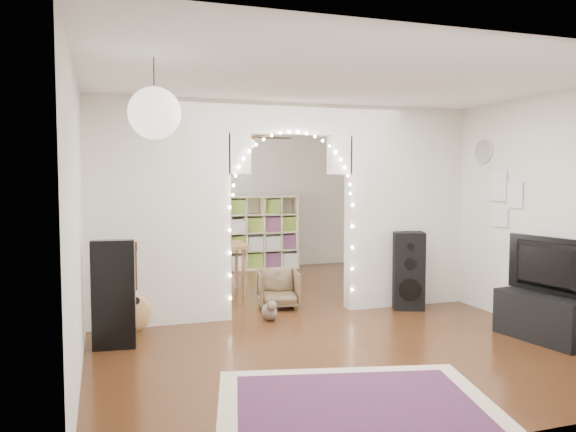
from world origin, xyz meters
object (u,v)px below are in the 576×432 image
object	(u,v)px
floor_speaker	(408,271)
dining_chair_right	(278,289)
bookcase	(262,232)
dining_chair_left	(200,284)
dining_table	(206,249)
acoustic_guitar	(136,298)
media_console	(542,317)

from	to	relation	value
floor_speaker	dining_chair_right	bearing A→B (deg)	-178.32
bookcase	dining_chair_left	distance (m)	2.93
dining_table	dining_chair_right	size ratio (longest dim) A/B	2.26
acoustic_guitar	dining_table	xyz separation A→B (m)	(1.13, 1.81, 0.30)
media_console	dining_table	bearing A→B (deg)	121.50
bookcase	dining_table	size ratio (longest dim) A/B	1.13
bookcase	dining_chair_right	size ratio (longest dim) A/B	2.55
media_console	bookcase	size ratio (longest dim) A/B	0.71
acoustic_guitar	dining_table	size ratio (longest dim) A/B	0.70
acoustic_guitar	floor_speaker	world-z (taller)	floor_speaker
bookcase	floor_speaker	bearing A→B (deg)	-71.68
acoustic_guitar	dining_chair_left	world-z (taller)	acoustic_guitar
floor_speaker	dining_table	world-z (taller)	floor_speaker
acoustic_guitar	dining_chair_right	distance (m)	2.00
dining_chair_left	acoustic_guitar	bearing A→B (deg)	-130.04
bookcase	dining_chair_left	xyz separation A→B (m)	(-1.61, -2.40, -0.47)
acoustic_guitar	media_console	bearing A→B (deg)	-39.01
floor_speaker	bookcase	world-z (taller)	bookcase
media_console	bookcase	distance (m)	5.75
acoustic_guitar	dining_table	world-z (taller)	acoustic_guitar
dining_table	media_console	bearing A→B (deg)	-45.80
acoustic_guitar	dining_chair_right	size ratio (longest dim) A/B	1.58
bookcase	dining_chair_left	bearing A→B (deg)	-120.03
dining_chair_left	floor_speaker	bearing A→B (deg)	-32.47
bookcase	dining_table	xyz separation A→B (m)	(-1.44, -1.94, -0.03)
dining_chair_left	dining_chair_right	world-z (taller)	dining_chair_right
media_console	dining_chair_left	world-z (taller)	media_console
floor_speaker	dining_chair_right	distance (m)	1.76
media_console	dining_chair_right	distance (m)	3.26
dining_table	dining_chair_left	xyz separation A→B (m)	(-0.17, -0.46, -0.44)
dining_chair_right	floor_speaker	bearing A→B (deg)	-10.25
acoustic_guitar	media_console	size ratio (longest dim) A/B	0.87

